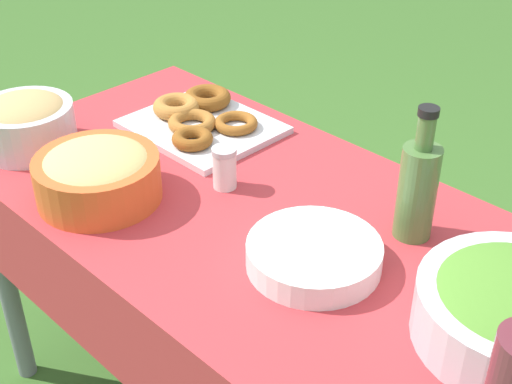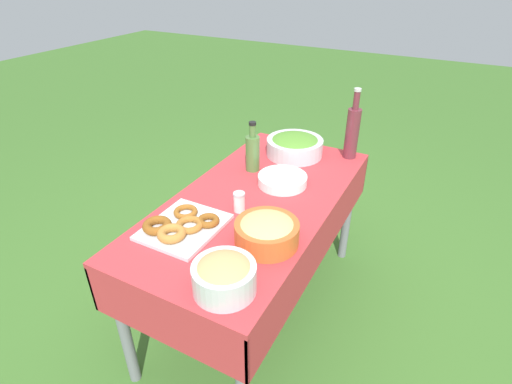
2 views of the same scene
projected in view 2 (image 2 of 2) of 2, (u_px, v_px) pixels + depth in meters
The scene contains 10 objects.
ground_plane at pixel (256, 306), 2.25m from camera, with size 14.00×14.00×0.00m, color #3D6B28.
picnic_table at pixel (256, 216), 1.93m from camera, with size 1.43×0.70×0.72m.
salad_bowl at pixel (295, 145), 2.25m from camera, with size 0.32×0.32×0.12m.
pasta_bowl at pixel (267, 231), 1.56m from camera, with size 0.26×0.26×0.11m.
donut_platter at pixel (181, 226), 1.65m from camera, with size 0.34×0.30×0.05m.
plate_stack at pixel (282, 180), 1.98m from camera, with size 0.24×0.24×0.05m.
olive_oil_bottle at pixel (253, 152), 2.07m from camera, with size 0.07×0.07×0.27m.
wine_bottle at pixel (352, 131), 2.18m from camera, with size 0.07×0.07×0.39m.
bread_bowl at pixel (224, 275), 1.33m from camera, with size 0.22×0.22×0.12m.
salt_shaker at pixel (239, 202), 1.76m from camera, with size 0.05×0.05×0.09m.
Camera 2 is at (1.41, 0.75, 1.71)m, focal length 28.00 mm.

